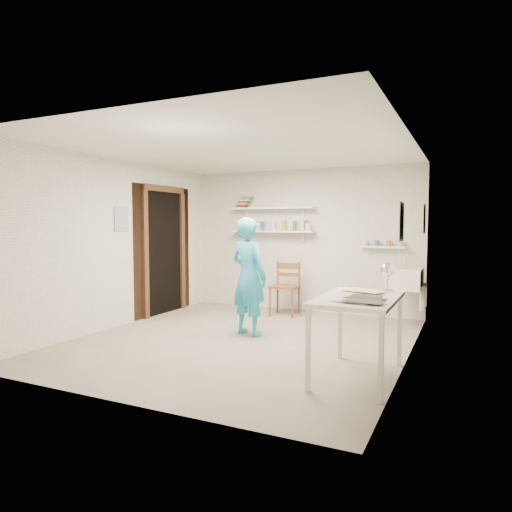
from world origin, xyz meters
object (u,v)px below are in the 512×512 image
at_px(wooden_chair, 285,287).
at_px(man, 249,277).
at_px(belfast_sink, 405,278).
at_px(work_table, 358,337).
at_px(wall_clock, 251,256).
at_px(desk_lamp, 388,270).

bearing_deg(wooden_chair, man, -90.58).
bearing_deg(belfast_sink, work_table, -92.52).
distance_m(man, wall_clock, 0.34).
height_order(belfast_sink, man, man).
xyz_separation_m(wall_clock, work_table, (1.77, -1.31, -0.65)).
height_order(belfast_sink, wall_clock, wall_clock).
height_order(wooden_chair, desk_lamp, desk_lamp).
xyz_separation_m(man, wooden_chair, (-0.04, 1.41, -0.32)).
relative_size(belfast_sink, work_table, 0.51).
xyz_separation_m(wall_clock, wooden_chair, (0.02, 1.20, -0.58)).
distance_m(man, work_table, 2.06).
xyz_separation_m(man, work_table, (1.70, -1.10, -0.39)).
bearing_deg(wooden_chair, desk_lamp, -48.85).
height_order(man, wall_clock, man).
bearing_deg(desk_lamp, wall_clock, 156.89).
bearing_deg(wall_clock, man, -54.31).
distance_m(belfast_sink, work_table, 2.52).
bearing_deg(belfast_sink, man, -142.35).
height_order(wall_clock, work_table, wall_clock).
bearing_deg(work_table, wall_clock, 143.48).
relative_size(man, wooden_chair, 1.68).
xyz_separation_m(wooden_chair, desk_lamp, (1.94, -2.04, 0.54)).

